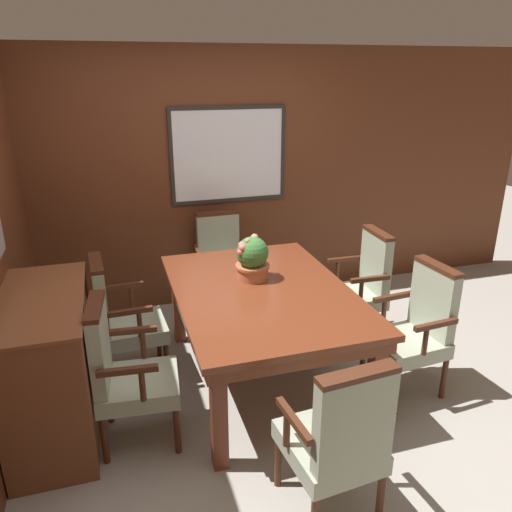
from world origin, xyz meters
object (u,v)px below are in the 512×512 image
Objects in this scene: chair_right_far at (361,284)px; chair_left_far at (120,317)px; sideboard_cabinet at (51,366)px; potted_plant at (252,258)px; chair_left_near at (124,370)px; chair_right_near at (416,327)px; chair_head_far at (221,262)px; chair_head_near at (338,437)px; dining_table at (262,301)px.

chair_right_far and chair_left_far have the same top height.
chair_right_far is 2.52m from sideboard_cabinet.
chair_right_far is 2.87× the size of potted_plant.
chair_right_near is at bearing -85.82° from chair_left_near.
chair_head_far and chair_head_near have the same top height.
chair_head_near and chair_right_near have the same top height.
chair_head_near is (-0.01, -1.29, -0.16)m from dining_table.
chair_right_far is at bearing 175.78° from chair_right_near.
chair_right_far is 1.00× the size of chair_left_far.
chair_right_near is 2.87× the size of potted_plant.
chair_head_far is 1.00× the size of chair_left_far.
chair_left_near is at bearing -28.38° from sideboard_cabinet.
sideboard_cabinet reaches higher than dining_table.
chair_head_far is 1.00× the size of chair_right_near.
chair_head_far is 1.00× the size of chair_left_near.
chair_right_far is 1.97m from chair_head_near.
dining_table is 1.56× the size of sideboard_cabinet.
sideboard_cabinet is (-0.44, 0.24, -0.03)m from chair_left_near.
dining_table is at bearing -67.37° from chair_right_far.
chair_head_far is 1.96m from chair_right_near.
chair_head_far is 1.00× the size of chair_head_near.
potted_plant is (-1.03, -0.18, 0.41)m from chair_right_far.
chair_left_far is 0.86× the size of sideboard_cabinet.
chair_right_far reaches higher than dining_table.
chair_left_far is (-2.02, 0.78, 0.00)m from chair_right_near.
chair_left_far is at bearing 171.19° from potted_plant.
chair_head_near is 1.00× the size of chair_right_near.
chair_left_near reaches higher than dining_table.
chair_head_near is at bearing -89.95° from potted_plant.
chair_right_far is at bearing 12.03° from sideboard_cabinet.
sideboard_cabinet is (-2.46, -0.52, -0.03)m from chair_right_far.
chair_head_far and chair_right_far have the same top height.
chair_left_near is (-1.01, -0.37, -0.16)m from dining_table.
chair_right_near is at bearing -6.56° from sideboard_cabinet.
chair_right_near is (1.04, 0.88, 0.00)m from chair_head_near.
chair_head_far and chair_right_near have the same top height.
chair_left_near is 2.03m from chair_right_near.
chair_left_near is at bearing 176.07° from chair_left_far.
dining_table is 1.82× the size of chair_right_near.
dining_table is at bearing -95.54° from chair_head_near.
chair_head_far and chair_left_far have the same top height.
chair_head_near is 1.84m from sideboard_cabinet.
chair_head_far is 1.34m from chair_right_far.
dining_table is at bearing -117.00° from chair_right_near.
dining_table is 5.22× the size of potted_plant.
dining_table is at bearing -113.09° from chair_left_far.
sideboard_cabinet is at bearing 67.12° from chair_left_near.
chair_left_far is (-0.98, 1.65, 0.00)m from chair_head_near.
chair_right_near is 1.28m from potted_plant.
dining_table is 0.33m from potted_plant.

